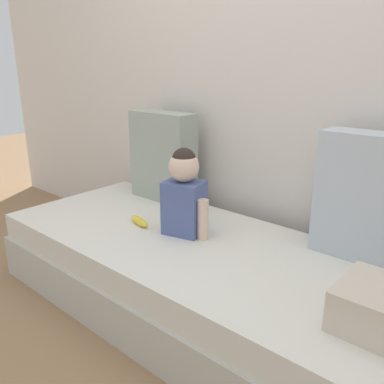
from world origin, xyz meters
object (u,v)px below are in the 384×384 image
(couch, at_px, (206,281))
(throw_pillow_left, at_px, (163,157))
(toddler, at_px, (184,193))
(throw_pillow_right, at_px, (378,200))
(banana, at_px, (139,221))

(couch, distance_m, throw_pillow_left, 0.88)
(throw_pillow_left, xyz_separation_m, toddler, (0.47, -0.32, -0.06))
(throw_pillow_left, bearing_deg, throw_pillow_right, 0.00)
(couch, xyz_separation_m, throw_pillow_left, (-0.65, 0.36, 0.48))
(couch, bearing_deg, throw_pillow_right, 29.32)
(couch, distance_m, throw_pillow_right, 0.88)
(toddler, relative_size, banana, 2.62)
(throw_pillow_right, bearing_deg, throw_pillow_left, 180.00)
(throw_pillow_left, height_order, banana, throw_pillow_left)
(couch, height_order, throw_pillow_left, throw_pillow_left)
(throw_pillow_left, distance_m, banana, 0.52)
(toddler, height_order, banana, toddler)
(couch, relative_size, toddler, 5.27)
(couch, height_order, throw_pillow_right, throw_pillow_right)
(couch, xyz_separation_m, throw_pillow_right, (0.65, 0.36, 0.48))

